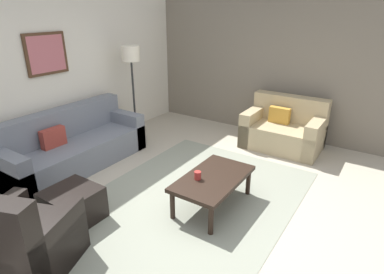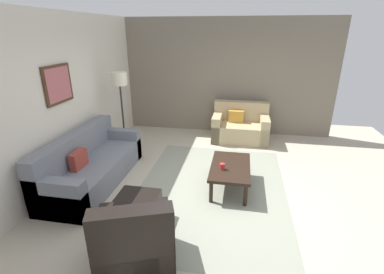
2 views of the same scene
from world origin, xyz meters
name	(u,v)px [view 1 (image 1 of 2)]	position (x,y,z in m)	size (l,w,h in m)	color
ground_plane	(187,203)	(0.00, 0.00, 0.00)	(8.00, 8.00, 0.00)	#B2A893
rear_partition	(47,72)	(0.00, 2.60, 1.40)	(6.00, 0.12, 2.80)	silver
stone_feature_panel	(278,61)	(3.00, 0.00, 1.40)	(0.12, 5.20, 2.80)	slate
area_rug	(187,203)	(0.00, 0.00, 0.00)	(3.44, 2.43, 0.01)	gray
couch_main	(72,147)	(-0.10, 2.12, 0.30)	(2.26, 0.86, 0.88)	slate
couch_loveseat	(284,130)	(2.46, -0.41, 0.30)	(0.86, 1.31, 0.88)	tan
armchair_leather	(20,247)	(-1.79, 0.62, 0.31)	(1.03, 1.03, 0.95)	black
ottoman	(73,205)	(-1.01, 0.91, 0.20)	(0.56, 0.56, 0.40)	black
coffee_table	(213,180)	(0.14, -0.29, 0.36)	(1.10, 0.64, 0.41)	black
cup	(198,175)	(-0.01, -0.16, 0.46)	(0.08, 0.08, 0.10)	#B2332D
lamp_standing	(131,63)	(1.29, 2.06, 1.41)	(0.32, 0.32, 1.71)	black
framed_artwork	(46,54)	(-0.01, 2.51, 1.68)	(0.66, 0.04, 0.61)	#472D1C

